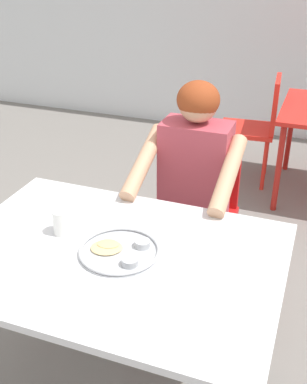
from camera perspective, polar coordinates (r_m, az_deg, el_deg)
table_foreground at (r=1.85m, az=-4.73°, el=-9.07°), size 1.27×0.90×0.76m
thali_tray at (r=1.80m, az=-4.04°, el=-7.06°), size 0.31×0.31×0.03m
drinking_cup at (r=1.93m, az=-10.95°, el=-3.46°), size 0.07×0.07×0.10m
chair_foreground at (r=2.64m, az=5.57°, el=-1.80°), size 0.40×0.44×0.84m
diner_foreground at (r=2.34m, az=4.37°, el=0.83°), size 0.49×0.55×1.24m
chair_red_left at (r=3.91m, az=12.48°, el=8.13°), size 0.46×0.42×0.88m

